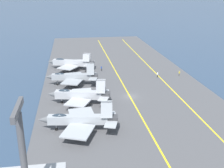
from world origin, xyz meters
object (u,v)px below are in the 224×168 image
(parked_jet_second, at_px, (80,95))
(crew_yellow_vest, at_px, (179,73))
(parked_jet_fourth, at_px, (71,63))
(parked_jet_nearest, at_px, (80,120))
(crew_blue_vest, at_px, (101,68))
(parked_jet_third, at_px, (73,77))
(crew_white_vest, at_px, (158,74))

(parked_jet_second, relative_size, crew_yellow_vest, 8.90)
(parked_jet_fourth, xyz_separation_m, crew_yellow_vest, (-13.12, -34.72, -1.37))
(parked_jet_nearest, relative_size, crew_yellow_vest, 9.22)
(parked_jet_second, bearing_deg, crew_blue_vest, -17.09)
(parked_jet_third, relative_size, crew_yellow_vest, 8.88)
(parked_jet_third, height_order, parked_jet_fourth, parked_jet_third)
(parked_jet_second, height_order, parked_jet_fourth, parked_jet_second)
(parked_jet_nearest, bearing_deg, crew_yellow_vest, -46.40)
(parked_jet_fourth, xyz_separation_m, crew_blue_vest, (-3.54, -10.24, -1.38))
(parked_jet_third, bearing_deg, parked_jet_fourth, 1.11)
(parked_jet_fourth, distance_m, crew_blue_vest, 10.93)
(parked_jet_nearest, relative_size, crew_blue_vest, 9.37)
(crew_yellow_vest, relative_size, crew_blue_vest, 1.02)
(parked_jet_nearest, distance_m, crew_blue_vest, 42.57)
(parked_jet_fourth, bearing_deg, parked_jet_third, -178.89)
(parked_jet_third, bearing_deg, parked_jet_nearest, -178.36)
(parked_jet_third, distance_m, crew_blue_vest, 16.79)
(parked_jet_nearest, distance_m, parked_jet_fourth, 45.12)
(crew_blue_vest, bearing_deg, parked_jet_fourth, 70.92)
(parked_jet_nearest, relative_size, crew_white_vest, 9.59)
(parked_jet_third, xyz_separation_m, crew_white_vest, (3.55, -26.93, -1.69))
(parked_jet_nearest, xyz_separation_m, crew_white_vest, (31.66, -26.13, -1.51))
(parked_jet_third, xyz_separation_m, crew_blue_vest, (13.44, -9.91, -1.67))
(crew_yellow_vest, bearing_deg, crew_white_vest, 92.45)
(crew_white_vest, bearing_deg, crew_yellow_vest, -87.55)
(parked_jet_fourth, bearing_deg, parked_jet_second, -176.90)
(crew_white_vest, bearing_deg, parked_jet_fourth, 63.76)
(crew_white_vest, xyz_separation_m, crew_blue_vest, (9.90, 17.02, 0.02))
(parked_jet_second, distance_m, parked_jet_fourth, 31.39)
(parked_jet_third, distance_m, crew_white_vest, 27.22)
(parked_jet_third, relative_size, crew_blue_vest, 9.03)
(parked_jet_second, distance_m, crew_white_vest, 31.25)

